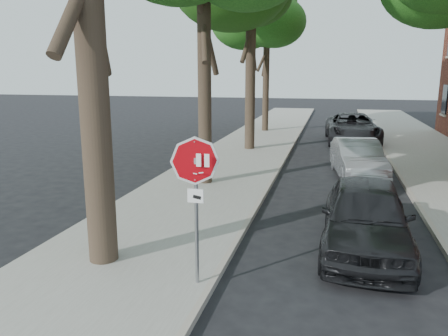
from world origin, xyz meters
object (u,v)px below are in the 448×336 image
(car_b, at_px, (357,159))
(car_d, at_px, (352,128))
(stop_sign, at_px, (196,182))
(car_a, at_px, (366,216))
(tree_far, at_px, (267,15))

(car_b, height_order, car_d, car_d)
(stop_sign, height_order, car_a, stop_sign)
(stop_sign, xyz_separation_m, car_d, (3.26, 17.86, -1.15))
(car_b, distance_m, car_d, 8.39)
(stop_sign, bearing_deg, car_b, 71.68)
(car_a, xyz_separation_m, car_d, (0.29, 15.31, 0.04))
(car_d, bearing_deg, stop_sign, -103.68)
(tree_far, distance_m, car_d, 8.93)
(car_d, bearing_deg, car_b, -94.19)
(car_a, bearing_deg, stop_sign, -137.69)
(stop_sign, bearing_deg, tree_far, 95.46)
(stop_sign, xyz_separation_m, car_b, (3.14, 9.48, -1.26))
(tree_far, relative_size, car_a, 2.09)
(tree_far, xyz_separation_m, car_d, (5.28, -3.28, -6.41))
(stop_sign, height_order, car_b, stop_sign)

